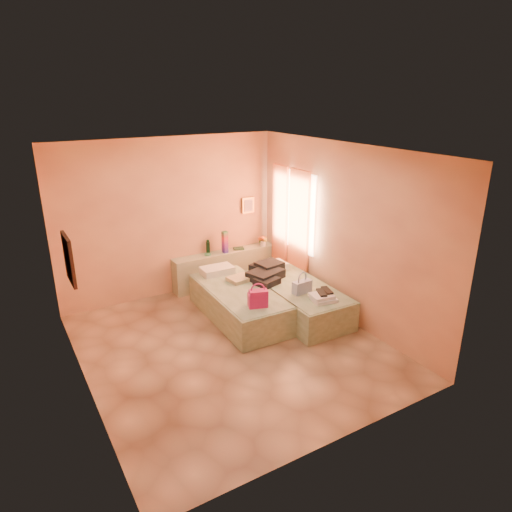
# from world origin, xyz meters

# --- Properties ---
(ground) EXTENTS (4.50, 4.50, 0.00)m
(ground) POSITION_xyz_m (0.00, 0.00, 0.00)
(ground) COLOR tan
(ground) RESTS_ON ground
(room_walls) EXTENTS (4.02, 4.51, 2.81)m
(room_walls) POSITION_xyz_m (0.21, 0.57, 1.79)
(room_walls) COLOR #F4B882
(room_walls) RESTS_ON ground
(headboard_ledge) EXTENTS (2.05, 0.30, 0.65)m
(headboard_ledge) POSITION_xyz_m (0.98, 2.10, 0.33)
(headboard_ledge) COLOR #9DA587
(headboard_ledge) RESTS_ON ground
(bed_left) EXTENTS (0.96, 2.02, 0.50)m
(bed_left) POSITION_xyz_m (0.53, 0.73, 0.25)
(bed_left) COLOR #A7BE99
(bed_left) RESTS_ON ground
(bed_right) EXTENTS (0.96, 2.02, 0.50)m
(bed_right) POSITION_xyz_m (1.43, 0.40, 0.25)
(bed_right) COLOR #A7BE99
(bed_right) RESTS_ON ground
(water_bottle) EXTENTS (0.09, 0.09, 0.25)m
(water_bottle) POSITION_xyz_m (0.66, 2.17, 0.78)
(water_bottle) COLOR #14371E
(water_bottle) RESTS_ON headboard_ledge
(rainbow_box) EXTENTS (0.10, 0.10, 0.41)m
(rainbow_box) POSITION_xyz_m (0.96, 2.06, 0.86)
(rainbow_box) COLOR #B71666
(rainbow_box) RESTS_ON headboard_ledge
(small_dish) EXTENTS (0.14, 0.14, 0.03)m
(small_dish) POSITION_xyz_m (0.61, 2.08, 0.67)
(small_dish) COLOR #549B6F
(small_dish) RESTS_ON headboard_ledge
(green_book) EXTENTS (0.23, 0.19, 0.03)m
(green_book) POSITION_xyz_m (1.27, 2.09, 0.67)
(green_book) COLOR #25452F
(green_book) RESTS_ON headboard_ledge
(flower_vase) EXTENTS (0.23, 0.23, 0.24)m
(flower_vase) POSITION_xyz_m (1.77, 2.02, 0.77)
(flower_vase) COLOR white
(flower_vase) RESTS_ON headboard_ledge
(magenta_handbag) EXTENTS (0.32, 0.24, 0.27)m
(magenta_handbag) POSITION_xyz_m (0.48, 0.06, 0.63)
(magenta_handbag) COLOR #B71666
(magenta_handbag) RESTS_ON bed_left
(khaki_garment) EXTENTS (0.42, 0.36, 0.07)m
(khaki_garment) POSITION_xyz_m (0.72, 1.05, 0.53)
(khaki_garment) COLOR tan
(khaki_garment) RESTS_ON bed_left
(clothes_pile) EXTENTS (0.77, 0.77, 0.19)m
(clothes_pile) POSITION_xyz_m (1.19, 0.90, 0.59)
(clothes_pile) COLOR black
(clothes_pile) RESTS_ON bed_right
(blue_handbag) EXTENTS (0.32, 0.16, 0.20)m
(blue_handbag) POSITION_xyz_m (1.32, 0.12, 0.60)
(blue_handbag) COLOR #466AA9
(blue_handbag) RESTS_ON bed_right
(towel_stack) EXTENTS (0.40, 0.36, 0.10)m
(towel_stack) POSITION_xyz_m (1.44, -0.28, 0.55)
(towel_stack) COLOR white
(towel_stack) RESTS_ON bed_right
(sandal_pair) EXTENTS (0.29, 0.33, 0.03)m
(sandal_pair) POSITION_xyz_m (1.50, -0.23, 0.61)
(sandal_pair) COLOR black
(sandal_pair) RESTS_ON towel_stack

